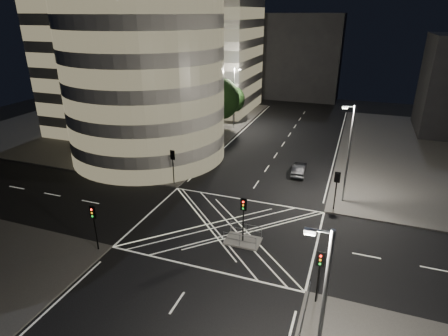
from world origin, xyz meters
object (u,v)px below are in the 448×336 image
at_px(traffic_signal_nl, 94,220).
at_px(traffic_signal_fr, 337,184).
at_px(traffic_signal_fl, 173,161).
at_px(sedan, 299,169).
at_px(street_lamp_right_far, 348,152).
at_px(street_lamp_left_near, 187,125).
at_px(traffic_signal_nr, 319,268).
at_px(central_island, 243,241).
at_px(street_lamp_right_near, 320,318).
at_px(street_lamp_left_far, 234,96).
at_px(traffic_signal_island, 243,212).

bearing_deg(traffic_signal_nl, traffic_signal_fr, 37.69).
bearing_deg(traffic_signal_fl, sedan, 30.88).
distance_m(traffic_signal_nl, street_lamp_right_far, 24.27).
xyz_separation_m(traffic_signal_fr, street_lamp_left_near, (-18.24, 5.20, 2.63)).
bearing_deg(traffic_signal_nr, traffic_signal_nl, 180.00).
bearing_deg(central_island, street_lamp_right_near, -59.25).
xyz_separation_m(central_island, street_lamp_right_near, (7.44, -12.50, 5.47)).
bearing_deg(traffic_signal_fr, traffic_signal_fl, 180.00).
bearing_deg(street_lamp_right_near, central_island, 120.75).
bearing_deg(traffic_signal_fr, street_lamp_right_near, -88.25).
xyz_separation_m(central_island, street_lamp_left_near, (-11.44, 13.50, 5.47)).
distance_m(street_lamp_right_far, sedan, 9.08).
relative_size(traffic_signal_nr, street_lamp_left_far, 0.40).
distance_m(central_island, street_lamp_left_near, 18.52).
xyz_separation_m(traffic_signal_island, sedan, (2.08, 16.00, -2.21)).
height_order(traffic_signal_fr, street_lamp_right_near, street_lamp_right_near).
height_order(street_lamp_left_near, street_lamp_right_near, same).
relative_size(traffic_signal_island, street_lamp_right_far, 0.40).
xyz_separation_m(street_lamp_right_near, sedan, (-5.36, 28.50, -4.84)).
height_order(traffic_signal_nl, traffic_signal_fr, same).
bearing_deg(street_lamp_right_far, traffic_signal_fl, -173.12).
bearing_deg(central_island, traffic_signal_island, 0.00).
height_order(central_island, traffic_signal_nl, traffic_signal_nl).
bearing_deg(street_lamp_left_near, street_lamp_right_far, -9.03).
xyz_separation_m(traffic_signal_nl, street_lamp_right_far, (18.24, 15.80, 2.63)).
relative_size(street_lamp_left_far, street_lamp_right_near, 1.00).
bearing_deg(traffic_signal_nl, street_lamp_right_far, 40.91).
relative_size(traffic_signal_fl, street_lamp_left_far, 0.40).
relative_size(traffic_signal_nl, sedan, 0.94).
distance_m(traffic_signal_nl, traffic_signal_fr, 22.24).
relative_size(central_island, street_lamp_left_near, 0.30).
height_order(central_island, street_lamp_left_far, street_lamp_left_far).
distance_m(traffic_signal_nr, street_lamp_right_far, 16.03).
relative_size(traffic_signal_fr, street_lamp_left_far, 0.40).
bearing_deg(street_lamp_left_far, sedan, -48.92).
relative_size(street_lamp_right_far, sedan, 2.34).
height_order(street_lamp_right_near, sedan, street_lamp_right_near).
height_order(central_island, traffic_signal_island, traffic_signal_island).
relative_size(central_island, traffic_signal_fl, 0.75).
bearing_deg(traffic_signal_fl, traffic_signal_island, -37.54).
xyz_separation_m(street_lamp_right_far, street_lamp_right_near, (0.00, -23.00, 0.00)).
xyz_separation_m(traffic_signal_nl, sedan, (12.88, 21.30, -2.21)).
bearing_deg(street_lamp_right_near, traffic_signal_fl, 131.24).
xyz_separation_m(traffic_signal_nl, traffic_signal_nr, (17.60, 0.00, 0.00)).
bearing_deg(street_lamp_left_near, traffic_signal_nr, -45.87).
xyz_separation_m(traffic_signal_fr, traffic_signal_nr, (0.00, -13.60, 0.00)).
distance_m(central_island, traffic_signal_fl, 13.91).
relative_size(traffic_signal_nr, sedan, 0.94).
xyz_separation_m(traffic_signal_fr, street_lamp_left_far, (-18.24, 23.20, 2.63)).
bearing_deg(central_island, traffic_signal_fr, 50.67).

